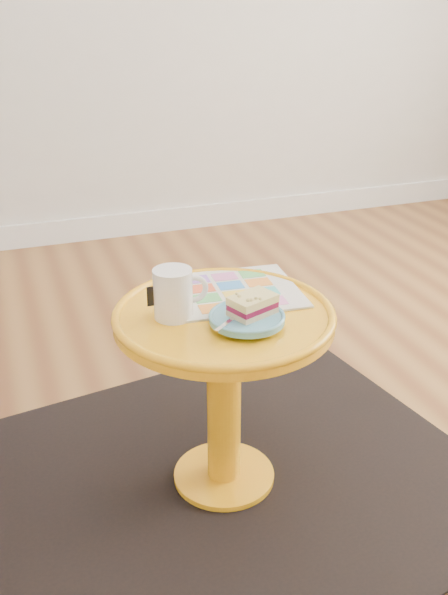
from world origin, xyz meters
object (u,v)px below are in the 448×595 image
object	(u,v)px
side_table	(224,364)
mug	(174,292)
plate	(247,319)
newspaper	(234,291)

from	to	relation	value
side_table	mug	xyz separation A→B (m)	(-0.11, 0.02, 0.20)
plate	newspaper	bearing A→B (deg)	78.93
side_table	plate	xyz separation A→B (m)	(0.03, -0.08, 0.15)
mug	newspaper	bearing A→B (deg)	28.14
plate	side_table	bearing A→B (deg)	109.41
mug	plate	distance (m)	0.18
mug	plate	xyz separation A→B (m)	(0.14, -0.10, -0.04)
side_table	plate	bearing A→B (deg)	-70.59
mug	plate	bearing A→B (deg)	-31.51
side_table	mug	bearing A→B (deg)	169.51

